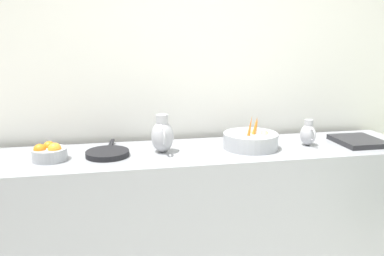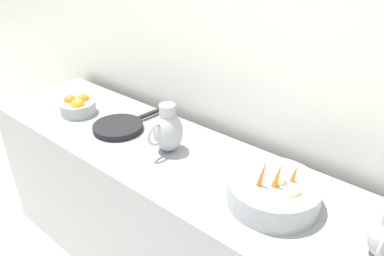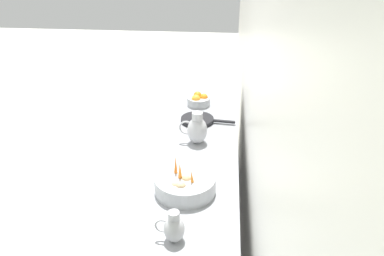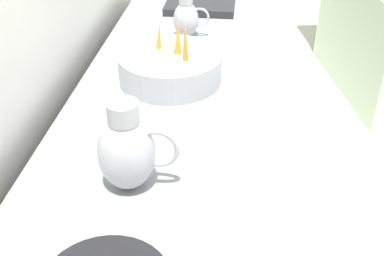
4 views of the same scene
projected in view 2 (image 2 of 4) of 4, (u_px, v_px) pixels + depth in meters
tile_wall_left at (381, 48)px, 1.43m from camera, size 0.10×9.28×3.00m
prep_counter at (207, 243)px, 1.92m from camera, size 0.64×3.00×0.92m
vegetable_colander at (274, 192)px, 1.48m from camera, size 0.38×0.38×0.24m
orange_bowl at (78, 106)px, 2.21m from camera, size 0.21×0.21×0.11m
metal_pitcher_tall at (168, 130)px, 1.81m from camera, size 0.21×0.15×0.25m
skillet_on_counter at (119, 127)px, 2.04m from camera, size 0.46×0.28×0.03m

